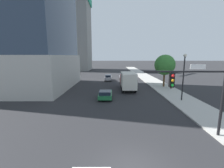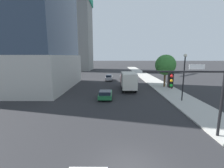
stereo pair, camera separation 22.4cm
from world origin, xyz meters
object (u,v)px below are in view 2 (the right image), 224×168
Objects in this scene: street_lamp at (184,71)px; street_tree at (165,65)px; car_green at (105,94)px; pedestrian_blue_shirt at (172,84)px; traffic_light_pole at (197,87)px; box_truck at (128,80)px; construction_building at (74,31)px; car_gray at (124,77)px; car_silver at (109,78)px.

street_lamp reaches higher than street_tree.
car_green is 2.56× the size of pedestrian_blue_shirt.
traffic_light_pole is 3.59× the size of pedestrian_blue_shirt.
street_tree is (0.77, 9.97, 0.20)m from street_lamp.
traffic_light_pole reaches higher than box_truck.
construction_building is 52.69m from pedestrian_blue_shirt.
pedestrian_blue_shirt is at bearing 74.75° from traffic_light_pole.
car_green is 19.47m from car_gray.
pedestrian_blue_shirt is at bearing 79.50° from street_lamp.
construction_building reaches higher than box_truck.
street_tree is 1.35× the size of car_gray.
construction_building is 5.15× the size of box_truck.
car_gray is at bearing 122.92° from pedestrian_blue_shirt.
street_tree is 1.56× the size of car_silver.
box_truck reaches higher than car_silver.
construction_building is at bearing 115.34° from box_truck.
car_gray is at bearing 78.45° from car_green.
traffic_light_pole is 10.23m from street_lamp.
car_green is 17.14m from car_silver.
pedestrian_blue_shirt is at bearing -73.17° from street_tree.
traffic_light_pole is 30.44m from car_gray.
construction_building reaches higher than street_tree.
car_green is at bearing -151.97° from pedestrian_blue_shirt.
pedestrian_blue_shirt reaches higher than car_silver.
car_gray is at bearing 96.51° from traffic_light_pole.
car_gray reaches higher than car_green.
car_gray is (3.90, 1.93, -0.03)m from car_silver.
construction_building is 38.41m from car_silver.
street_tree is 8.37m from box_truck.
street_tree is (4.08, 19.64, 0.48)m from traffic_light_pole.
street_lamp is 1.36× the size of car_gray.
car_silver is at bearing 119.96° from street_lamp.
car_silver is (-7.33, 28.14, -3.22)m from traffic_light_pole.
street_tree reaches higher than box_truck.
pedestrian_blue_shirt is (8.18, 0.38, -0.82)m from box_truck.
street_lamp is at bearing -100.50° from pedestrian_blue_shirt.
car_gray is 0.62× the size of box_truck.
car_green is at bearing -90.00° from car_silver.
street_tree is at bearing -55.18° from construction_building.
street_lamp is 1.48× the size of car_green.
pedestrian_blue_shirt reaches higher than car_gray.
street_lamp reaches higher than car_silver.
construction_building reaches higher than car_gray.
car_silver is 4.35m from car_gray.
pedestrian_blue_shirt is (1.44, 7.76, -3.26)m from street_lamp.
car_green is at bearing -71.59° from construction_building.
construction_building is 9.07× the size of car_green.
construction_building is 8.34× the size of car_gray.
pedestrian_blue_shirt is at bearing -57.08° from car_gray.
street_lamp is 21.77m from car_gray.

